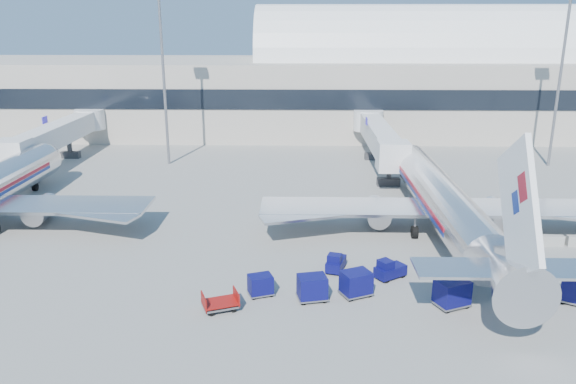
{
  "coord_description": "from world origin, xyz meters",
  "views": [
    {
      "loc": [
        -2.55,
        -42.2,
        17.8
      ],
      "look_at": [
        -3.62,
        6.0,
        3.35
      ],
      "focal_mm": 35.0,
      "sensor_mm": 36.0,
      "label": 1
    }
  ],
  "objects_px": {
    "jetbridge_near": "(377,134)",
    "cart_train_c": "(261,285)",
    "mast_east": "(564,50)",
    "barrier_near": "(545,241)",
    "jetbridge_mid": "(61,133)",
    "cart_open_red": "(221,304)",
    "tug_right": "(533,274)",
    "tug_lead": "(389,269)",
    "cart_solo_near": "(452,293)",
    "cart_train_a": "(356,283)",
    "mast_west": "(162,49)",
    "tug_left": "(336,262)",
    "airliner_main": "(444,203)",
    "cart_train_b": "(312,287)"
  },
  "relations": [
    {
      "from": "jetbridge_near",
      "to": "mast_west",
      "type": "distance_m",
      "value": 29.67
    },
    {
      "from": "airliner_main",
      "to": "cart_open_red",
      "type": "bearing_deg",
      "value": -141.35
    },
    {
      "from": "mast_west",
      "to": "tug_left",
      "type": "distance_m",
      "value": 41.49
    },
    {
      "from": "barrier_near",
      "to": "tug_left",
      "type": "xyz_separation_m",
      "value": [
        -17.84,
        -5.4,
        0.22
      ]
    },
    {
      "from": "cart_train_a",
      "to": "mast_east",
      "type": "bearing_deg",
      "value": 27.26
    },
    {
      "from": "tug_left",
      "to": "cart_solo_near",
      "type": "xyz_separation_m",
      "value": [
        7.27,
        -5.41,
        0.33
      ]
    },
    {
      "from": "mast_east",
      "to": "barrier_near",
      "type": "xyz_separation_m",
      "value": [
        -12.0,
        -28.0,
        -14.34
      ]
    },
    {
      "from": "tug_left",
      "to": "jetbridge_mid",
      "type": "bearing_deg",
      "value": 62.28
    },
    {
      "from": "barrier_near",
      "to": "cart_train_a",
      "type": "xyz_separation_m",
      "value": [
        -16.69,
        -9.4,
        0.49
      ]
    },
    {
      "from": "barrier_near",
      "to": "cart_train_c",
      "type": "xyz_separation_m",
      "value": [
        -23.19,
        -9.48,
        0.33
      ]
    },
    {
      "from": "tug_right",
      "to": "cart_solo_near",
      "type": "relative_size",
      "value": 0.88
    },
    {
      "from": "mast_west",
      "to": "tug_left",
      "type": "height_order",
      "value": "mast_west"
    },
    {
      "from": "mast_east",
      "to": "tug_left",
      "type": "bearing_deg",
      "value": -131.78
    },
    {
      "from": "jetbridge_near",
      "to": "cart_train_c",
      "type": "xyz_separation_m",
      "value": [
        -12.79,
        -38.29,
        -3.15
      ]
    },
    {
      "from": "jetbridge_mid",
      "to": "tug_lead",
      "type": "relative_size",
      "value": 10.78
    },
    {
      "from": "jetbridge_near",
      "to": "cart_solo_near",
      "type": "bearing_deg",
      "value": -90.25
    },
    {
      "from": "mast_east",
      "to": "cart_open_red",
      "type": "distance_m",
      "value": 56.49
    },
    {
      "from": "cart_open_red",
      "to": "tug_left",
      "type": "bearing_deg",
      "value": 17.56
    },
    {
      "from": "tug_lead",
      "to": "tug_right",
      "type": "distance_m",
      "value": 10.21
    },
    {
      "from": "cart_train_c",
      "to": "cart_open_red",
      "type": "relative_size",
      "value": 0.75
    },
    {
      "from": "mast_east",
      "to": "tug_right",
      "type": "relative_size",
      "value": 9.9
    },
    {
      "from": "jetbridge_near",
      "to": "cart_train_a",
      "type": "relative_size",
      "value": 11.2
    },
    {
      "from": "airliner_main",
      "to": "cart_train_a",
      "type": "height_order",
      "value": "airliner_main"
    },
    {
      "from": "mast_east",
      "to": "barrier_near",
      "type": "relative_size",
      "value": 7.53
    },
    {
      "from": "jetbridge_near",
      "to": "mast_west",
      "type": "height_order",
      "value": "mast_west"
    },
    {
      "from": "mast_west",
      "to": "cart_open_red",
      "type": "height_order",
      "value": "mast_west"
    },
    {
      "from": "cart_solo_near",
      "to": "mast_west",
      "type": "bearing_deg",
      "value": 101.03
    },
    {
      "from": "cart_train_a",
      "to": "cart_solo_near",
      "type": "bearing_deg",
      "value": -38.16
    },
    {
      "from": "mast_west",
      "to": "tug_right",
      "type": "bearing_deg",
      "value": -45.75
    },
    {
      "from": "cart_train_b",
      "to": "cart_train_c",
      "type": "height_order",
      "value": "cart_train_b"
    },
    {
      "from": "jetbridge_mid",
      "to": "cart_open_red",
      "type": "xyz_separation_m",
      "value": [
        26.76,
        -40.41,
        -3.5
      ]
    },
    {
      "from": "cart_train_c",
      "to": "cart_solo_near",
      "type": "bearing_deg",
      "value": -26.28
    },
    {
      "from": "cart_train_c",
      "to": "cart_open_red",
      "type": "xyz_separation_m",
      "value": [
        -2.44,
        -2.12,
        -0.35
      ]
    },
    {
      "from": "jetbridge_mid",
      "to": "mast_east",
      "type": "relative_size",
      "value": 1.22
    },
    {
      "from": "jetbridge_near",
      "to": "barrier_near",
      "type": "xyz_separation_m",
      "value": [
        10.4,
        -28.81,
        -3.48
      ]
    },
    {
      "from": "jetbridge_near",
      "to": "mast_east",
      "type": "relative_size",
      "value": 1.22
    },
    {
      "from": "cart_solo_near",
      "to": "mast_east",
      "type": "bearing_deg",
      "value": 35.59
    },
    {
      "from": "tug_right",
      "to": "tug_left",
      "type": "relative_size",
      "value": 0.92
    },
    {
      "from": "barrier_near",
      "to": "cart_train_a",
      "type": "distance_m",
      "value": 19.16
    },
    {
      "from": "tug_right",
      "to": "jetbridge_mid",
      "type": "bearing_deg",
      "value": -173.78
    },
    {
      "from": "barrier_near",
      "to": "cart_train_b",
      "type": "xyz_separation_m",
      "value": [
        -19.68,
        -10.1,
        0.47
      ]
    },
    {
      "from": "tug_right",
      "to": "airliner_main",
      "type": "bearing_deg",
      "value": 156.27
    },
    {
      "from": "airliner_main",
      "to": "cart_train_b",
      "type": "relative_size",
      "value": 16.61
    },
    {
      "from": "mast_west",
      "to": "mast_east",
      "type": "height_order",
      "value": "same"
    },
    {
      "from": "barrier_near",
      "to": "tug_lead",
      "type": "distance_m",
      "value": 15.48
    },
    {
      "from": "jetbridge_near",
      "to": "mast_east",
      "type": "height_order",
      "value": "mast_east"
    },
    {
      "from": "jetbridge_mid",
      "to": "tug_right",
      "type": "relative_size",
      "value": 12.05
    },
    {
      "from": "barrier_near",
      "to": "tug_right",
      "type": "relative_size",
      "value": 1.31
    },
    {
      "from": "cart_solo_near",
      "to": "cart_open_red",
      "type": "distance_m",
      "value": 15.1
    },
    {
      "from": "mast_west",
      "to": "cart_solo_near",
      "type": "height_order",
      "value": "mast_west"
    }
  ]
}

